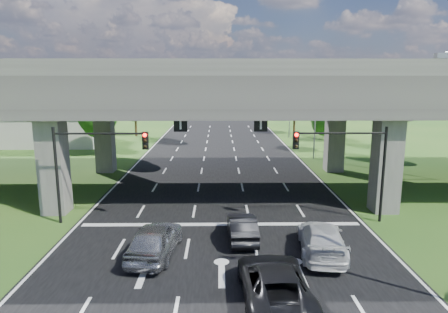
{
  "coord_description": "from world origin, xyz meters",
  "views": [
    {
      "loc": [
        -0.11,
        -19.74,
        8.85
      ],
      "look_at": [
        0.25,
        8.16,
        3.37
      ],
      "focal_mm": 32.0,
      "sensor_mm": 36.0,
      "label": 1
    }
  ],
  "objects_px": {
    "streetlight_beyond": "(287,99)",
    "car_dark": "(242,227)",
    "car_white": "(322,239)",
    "car_silver": "(155,239)",
    "signal_left": "(91,157)",
    "car_trailing": "(274,283)",
    "streetlight_far": "(312,106)",
    "signal_right": "(349,156)"
  },
  "relations": [
    {
      "from": "streetlight_beyond",
      "to": "car_white",
      "type": "bearing_deg",
      "value": -96.99
    },
    {
      "from": "signal_right",
      "to": "car_white",
      "type": "height_order",
      "value": "signal_right"
    },
    {
      "from": "streetlight_beyond",
      "to": "car_silver",
      "type": "xyz_separation_m",
      "value": [
        -13.44,
        -40.82,
        -4.96
      ]
    },
    {
      "from": "signal_left",
      "to": "car_silver",
      "type": "xyz_separation_m",
      "value": [
        4.49,
        -4.77,
        -3.3
      ]
    },
    {
      "from": "signal_right",
      "to": "car_dark",
      "type": "bearing_deg",
      "value": -157.68
    },
    {
      "from": "signal_right",
      "to": "car_white",
      "type": "distance_m",
      "value": 6.35
    },
    {
      "from": "streetlight_far",
      "to": "streetlight_beyond",
      "type": "bearing_deg",
      "value": 90.0
    },
    {
      "from": "car_dark",
      "to": "signal_right",
      "type": "bearing_deg",
      "value": -159.92
    },
    {
      "from": "signal_left",
      "to": "car_trailing",
      "type": "bearing_deg",
      "value": -42.49
    },
    {
      "from": "signal_left",
      "to": "streetlight_far",
      "type": "xyz_separation_m",
      "value": [
        17.92,
        20.06,
        1.66
      ]
    },
    {
      "from": "car_white",
      "to": "car_silver",
      "type": "bearing_deg",
      "value": 8.58
    },
    {
      "from": "signal_left",
      "to": "streetlight_far",
      "type": "bearing_deg",
      "value": 48.22
    },
    {
      "from": "car_white",
      "to": "car_dark",
      "type": "bearing_deg",
      "value": -17.94
    },
    {
      "from": "streetlight_far",
      "to": "signal_right",
      "type": "bearing_deg",
      "value": -96.47
    },
    {
      "from": "car_white",
      "to": "signal_left",
      "type": "bearing_deg",
      "value": -12.0
    },
    {
      "from": "signal_right",
      "to": "car_silver",
      "type": "height_order",
      "value": "signal_right"
    },
    {
      "from": "car_silver",
      "to": "signal_left",
      "type": "bearing_deg",
      "value": -40.01
    },
    {
      "from": "signal_left",
      "to": "streetlight_far",
      "type": "relative_size",
      "value": 0.6
    },
    {
      "from": "streetlight_far",
      "to": "car_white",
      "type": "bearing_deg",
      "value": -101.41
    },
    {
      "from": "streetlight_beyond",
      "to": "car_trailing",
      "type": "distance_m",
      "value": 46.12
    },
    {
      "from": "streetlight_beyond",
      "to": "car_silver",
      "type": "bearing_deg",
      "value": -108.22
    },
    {
      "from": "streetlight_far",
      "to": "car_silver",
      "type": "xyz_separation_m",
      "value": [
        -13.44,
        -24.82,
        -4.96
      ]
    },
    {
      "from": "streetlight_far",
      "to": "car_white",
      "type": "distance_m",
      "value": 25.7
    },
    {
      "from": "signal_left",
      "to": "car_silver",
      "type": "height_order",
      "value": "signal_left"
    },
    {
      "from": "streetlight_far",
      "to": "car_trailing",
      "type": "xyz_separation_m",
      "value": [
        -8.01,
        -29.14,
        -5.02
      ]
    },
    {
      "from": "streetlight_far",
      "to": "car_trailing",
      "type": "bearing_deg",
      "value": -105.37
    },
    {
      "from": "streetlight_beyond",
      "to": "signal_left",
      "type": "bearing_deg",
      "value": -116.43
    },
    {
      "from": "signal_right",
      "to": "streetlight_far",
      "type": "bearing_deg",
      "value": 83.53
    },
    {
      "from": "signal_left",
      "to": "car_trailing",
      "type": "xyz_separation_m",
      "value": [
        9.91,
        -9.08,
        -3.36
      ]
    },
    {
      "from": "streetlight_far",
      "to": "signal_left",
      "type": "bearing_deg",
      "value": -131.78
    },
    {
      "from": "signal_left",
      "to": "car_trailing",
      "type": "height_order",
      "value": "signal_left"
    },
    {
      "from": "streetlight_far",
      "to": "car_white",
      "type": "relative_size",
      "value": 1.87
    },
    {
      "from": "streetlight_beyond",
      "to": "car_dark",
      "type": "distance_m",
      "value": 40.14
    },
    {
      "from": "signal_right",
      "to": "streetlight_far",
      "type": "height_order",
      "value": "streetlight_far"
    },
    {
      "from": "car_white",
      "to": "streetlight_beyond",
      "type": "bearing_deg",
      "value": -89.23
    },
    {
      "from": "car_dark",
      "to": "car_silver",
      "type": "bearing_deg",
      "value": 22.07
    },
    {
      "from": "streetlight_far",
      "to": "car_trailing",
      "type": "relative_size",
      "value": 1.75
    },
    {
      "from": "car_white",
      "to": "streetlight_far",
      "type": "bearing_deg",
      "value": -93.66
    },
    {
      "from": "streetlight_far",
      "to": "car_dark",
      "type": "xyz_separation_m",
      "value": [
        -8.95,
        -22.8,
        -5.12
      ]
    },
    {
      "from": "signal_right",
      "to": "streetlight_beyond",
      "type": "bearing_deg",
      "value": 86.39
    },
    {
      "from": "car_silver",
      "to": "car_dark",
      "type": "xyz_separation_m",
      "value": [
        4.49,
        2.03,
        -0.16
      ]
    },
    {
      "from": "signal_right",
      "to": "car_silver",
      "type": "xyz_separation_m",
      "value": [
        -11.16,
        -4.77,
        -3.3
      ]
    }
  ]
}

